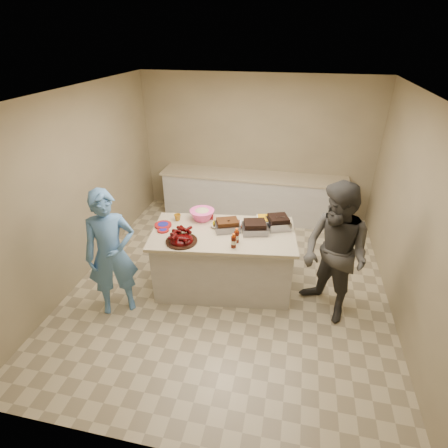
% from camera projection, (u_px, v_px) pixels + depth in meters
% --- Properties ---
extents(room, '(4.50, 5.00, 2.70)m').
position_uv_depth(room, '(231.00, 282.00, 5.29)').
color(room, '#9C8C67').
rests_on(room, ground).
extents(back_counter, '(3.60, 0.64, 0.90)m').
position_uv_depth(back_counter, '(252.00, 196.00, 6.95)').
color(back_counter, beige).
rests_on(back_counter, ground).
extents(island, '(2.07, 1.28, 0.93)m').
position_uv_depth(island, '(223.00, 285.00, 5.22)').
color(island, beige).
rests_on(island, ground).
extents(rib_platter, '(0.55, 0.55, 0.17)m').
position_uv_depth(rib_platter, '(182.00, 242.00, 4.55)').
color(rib_platter, '#440404').
rests_on(rib_platter, island).
extents(pulled_pork_tray, '(0.40, 0.35, 0.10)m').
position_uv_depth(pulled_pork_tray, '(227.00, 230.00, 4.82)').
color(pulled_pork_tray, '#47230F').
rests_on(pulled_pork_tray, island).
extents(brisket_tray, '(0.39, 0.35, 0.10)m').
position_uv_depth(brisket_tray, '(254.00, 232.00, 4.77)').
color(brisket_tray, black).
rests_on(brisket_tray, island).
extents(roasting_pan, '(0.38, 0.38, 0.12)m').
position_uv_depth(roasting_pan, '(278.00, 227.00, 4.88)').
color(roasting_pan, gray).
rests_on(roasting_pan, island).
extents(coleslaw_bowl, '(0.40, 0.40, 0.24)m').
position_uv_depth(coleslaw_bowl, '(202.00, 219.00, 5.10)').
color(coleslaw_bowl, '#FF4EA5').
rests_on(coleslaw_bowl, island).
extents(sausage_plate, '(0.31, 0.31, 0.05)m').
position_uv_depth(sausage_plate, '(235.00, 225.00, 4.94)').
color(sausage_plate, silver).
rests_on(sausage_plate, island).
extents(mac_cheese_dish, '(0.38, 0.31, 0.09)m').
position_uv_depth(mac_cheese_dish, '(269.00, 223.00, 5.00)').
color(mac_cheese_dish, '#FFB406').
rests_on(mac_cheese_dish, island).
extents(bbq_bottle_a, '(0.08, 0.08, 0.20)m').
position_uv_depth(bbq_bottle_a, '(236.00, 242.00, 4.54)').
color(bbq_bottle_a, '#3E0D04').
rests_on(bbq_bottle_a, island).
extents(bbq_bottle_b, '(0.07, 0.07, 0.20)m').
position_uv_depth(bbq_bottle_b, '(233.00, 247.00, 4.44)').
color(bbq_bottle_b, '#3E0D04').
rests_on(bbq_bottle_b, island).
extents(mustard_bottle, '(0.04, 0.04, 0.11)m').
position_uv_depth(mustard_bottle, '(214.00, 227.00, 4.90)').
color(mustard_bottle, '#F4D700').
rests_on(mustard_bottle, island).
extents(sauce_bowl, '(0.15, 0.06, 0.14)m').
position_uv_depth(sauce_bowl, '(216.00, 227.00, 4.89)').
color(sauce_bowl, silver).
rests_on(sauce_bowl, island).
extents(plate_stack_large, '(0.27, 0.27, 0.03)m').
position_uv_depth(plate_stack_large, '(163.00, 226.00, 4.92)').
color(plate_stack_large, maroon).
rests_on(plate_stack_large, island).
extents(plate_stack_small, '(0.18, 0.18, 0.02)m').
position_uv_depth(plate_stack_small, '(163.00, 231.00, 4.80)').
color(plate_stack_small, maroon).
rests_on(plate_stack_small, island).
extents(plastic_cup, '(0.11, 0.10, 0.10)m').
position_uv_depth(plastic_cup, '(178.00, 220.00, 5.07)').
color(plastic_cup, '#A46E15').
rests_on(plastic_cup, island).
extents(basket_stack, '(0.24, 0.20, 0.11)m').
position_uv_depth(basket_stack, '(206.00, 217.00, 5.15)').
color(basket_stack, maroon).
rests_on(basket_stack, island).
extents(guest_blue, '(1.40, 1.83, 0.42)m').
position_uv_depth(guest_blue, '(121.00, 306.00, 4.82)').
color(guest_blue, '#558AC6').
rests_on(guest_blue, ground).
extents(guest_gray, '(1.99, 1.90, 0.70)m').
position_uv_depth(guest_gray, '(324.00, 311.00, 4.74)').
color(guest_gray, '#43413C').
rests_on(guest_gray, ground).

